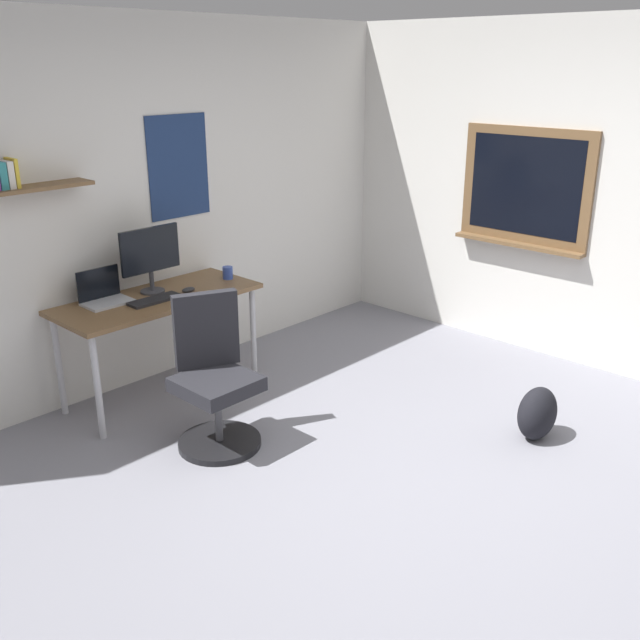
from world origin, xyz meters
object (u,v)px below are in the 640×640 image
object	(u,v)px
desk	(158,307)
coffee_mug	(228,273)
laptop	(104,295)
computer_mouse	(188,290)
office_chair	(214,382)
keyboard	(155,300)
backpack	(537,413)
monitor_primary	(150,255)

from	to	relation	value
desk	coffee_mug	bearing A→B (deg)	-2.48
laptop	computer_mouse	distance (m)	0.57
computer_mouse	coffee_mug	distance (m)	0.41
desk	laptop	world-z (taller)	laptop
office_chair	laptop	size ratio (longest dim) A/B	3.06
keyboard	coffee_mug	world-z (taller)	coffee_mug
desk	coffee_mug	world-z (taller)	coffee_mug
keyboard	backpack	world-z (taller)	keyboard
laptop	monitor_primary	world-z (taller)	monitor_primary
desk	keyboard	size ratio (longest dim) A/B	3.84
office_chair	computer_mouse	xyz separation A→B (m)	(0.38, 0.73, 0.35)
office_chair	coffee_mug	distance (m)	1.17
laptop	keyboard	bearing A→B (deg)	-41.91
desk	office_chair	size ratio (longest dim) A/B	1.50
laptop	keyboard	distance (m)	0.34
office_chair	coffee_mug	bearing A→B (deg)	45.04
office_chair	computer_mouse	distance (m)	0.90
office_chair	monitor_primary	bearing A→B (deg)	77.17
computer_mouse	desk	bearing A→B (deg)	159.90
laptop	coffee_mug	size ratio (longest dim) A/B	3.37
coffee_mug	computer_mouse	bearing A→B (deg)	-172.90
monitor_primary	keyboard	bearing A→B (deg)	-121.35
desk	monitor_primary	xyz separation A→B (m)	(0.04, 0.10, 0.35)
laptop	backpack	bearing A→B (deg)	-56.88
computer_mouse	backpack	distance (m)	2.49
desk	laptop	distance (m)	0.38
desk	keyboard	xyz separation A→B (m)	(-0.07, -0.08, 0.09)
office_chair	keyboard	bearing A→B (deg)	82.21
coffee_mug	keyboard	bearing A→B (deg)	-175.80
office_chair	backpack	xyz separation A→B (m)	(1.42, -1.46, -0.23)
desk	backpack	size ratio (longest dim) A/B	4.07
monitor_primary	coffee_mug	distance (m)	0.63
keyboard	computer_mouse	bearing A→B (deg)	-0.00
office_chair	laptop	bearing A→B (deg)	98.83
keyboard	backpack	xyz separation A→B (m)	(1.32, -2.19, -0.58)
keyboard	coffee_mug	bearing A→B (deg)	4.20
desk	office_chair	distance (m)	0.87
desk	computer_mouse	distance (m)	0.24
coffee_mug	desk	bearing A→B (deg)	177.52
desk	backpack	bearing A→B (deg)	-61.03
office_chair	monitor_primary	distance (m)	1.11
keyboard	computer_mouse	distance (m)	0.28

